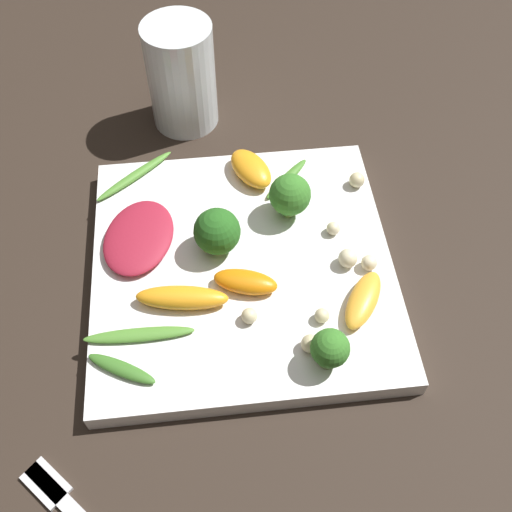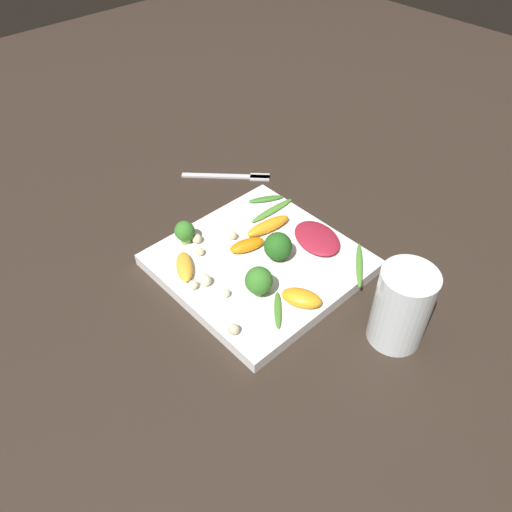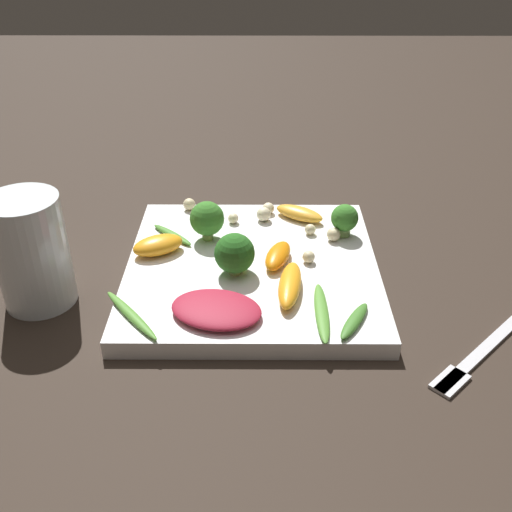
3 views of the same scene
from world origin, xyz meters
name	(u,v)px [view 2 (image 2 of 3)]	position (x,y,z in m)	size (l,w,h in m)	color
ground_plane	(259,267)	(0.00, 0.00, 0.00)	(2.40, 2.40, 0.00)	#2D231C
plate	(259,263)	(0.00, 0.00, 0.01)	(0.27, 0.27, 0.02)	white
drinking_glass	(402,307)	(0.22, 0.04, 0.06)	(0.07, 0.07, 0.12)	white
fork	(236,176)	(-0.21, 0.13, 0.00)	(0.13, 0.13, 0.01)	silver
radicchio_leaf_0	(317,238)	(0.03, 0.09, 0.03)	(0.10, 0.08, 0.01)	maroon
orange_segment_0	(268,226)	(-0.04, 0.06, 0.03)	(0.03, 0.08, 0.02)	orange
orange_segment_1	(184,267)	(-0.06, -0.10, 0.03)	(0.07, 0.05, 0.02)	#FCAD33
orange_segment_2	(302,298)	(0.10, -0.02, 0.03)	(0.06, 0.05, 0.02)	orange
orange_segment_3	(249,244)	(-0.03, 0.00, 0.03)	(0.04, 0.06, 0.02)	orange
broccoli_floret_0	(278,246)	(0.02, 0.02, 0.04)	(0.04, 0.04, 0.05)	#84AD5B
broccoli_floret_1	(259,281)	(0.05, -0.05, 0.04)	(0.04, 0.04, 0.05)	#7A9E51
broccoli_floret_2	(185,232)	(-0.11, -0.06, 0.04)	(0.03, 0.03, 0.04)	#84AD5B
arugula_sprig_0	(359,265)	(0.11, 0.10, 0.02)	(0.07, 0.08, 0.01)	#518E33
arugula_sprig_1	(266,199)	(-0.10, 0.11, 0.02)	(0.04, 0.06, 0.01)	#3D7528
arugula_sprig_2	(272,210)	(-0.07, 0.09, 0.02)	(0.01, 0.09, 0.01)	#518E33
arugula_sprig_3	(278,310)	(0.09, -0.05, 0.02)	(0.05, 0.05, 0.01)	#47842D
macadamia_nut_0	(197,239)	(-0.09, -0.05, 0.03)	(0.02, 0.02, 0.02)	beige
macadamia_nut_1	(200,252)	(-0.07, -0.06, 0.03)	(0.01, 0.01, 0.01)	beige
macadamia_nut_2	(226,293)	(0.02, -0.09, 0.03)	(0.01, 0.01, 0.01)	beige
macadamia_nut_3	(234,329)	(0.08, -0.12, 0.03)	(0.02, 0.02, 0.02)	beige
macadamia_nut_4	(205,280)	(-0.01, -0.09, 0.03)	(0.02, 0.02, 0.02)	beige
macadamia_nut_5	(234,235)	(-0.06, 0.00, 0.03)	(0.01, 0.01, 0.01)	beige
macadamia_nut_6	(193,285)	(-0.02, -0.11, 0.03)	(0.01, 0.01, 0.01)	beige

